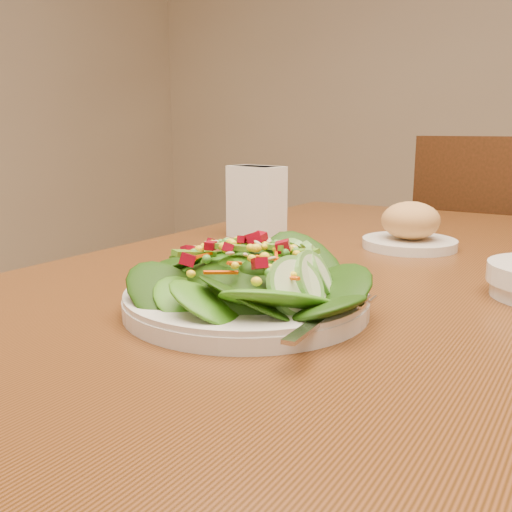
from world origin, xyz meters
name	(u,v)px	position (x,y,z in m)	size (l,w,h in m)	color
dining_table	(377,345)	(0.00, 0.00, 0.65)	(0.90, 1.40, 0.75)	brown
chair_far	(500,296)	(0.02, 0.93, 0.49)	(0.53, 0.53, 0.93)	#451F0F
salad_plate	(253,286)	(-0.06, -0.23, 0.78)	(0.27, 0.27, 0.08)	silver
bread_plate	(410,229)	(-0.03, 0.20, 0.78)	(0.16, 0.16, 0.08)	silver
napkin_holder	(256,200)	(-0.29, 0.15, 0.82)	(0.11, 0.07, 0.13)	white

